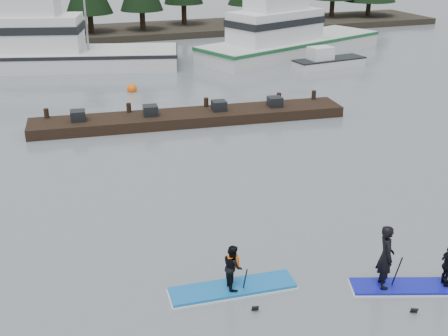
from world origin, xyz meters
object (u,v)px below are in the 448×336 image
object	(u,v)px
fishing_boat_medium	(288,47)
floating_dock	(190,117)
fishing_boat_large	(51,57)
paddleboard_duo	(408,267)
paddleboard_solo	(233,277)

from	to	relation	value
fishing_boat_medium	floating_dock	size ratio (longest dim) A/B	1.05
fishing_boat_large	paddleboard_duo	world-z (taller)	fishing_boat_large
fishing_boat_large	fishing_boat_medium	size ratio (longest dim) A/B	1.05
fishing_boat_medium	paddleboard_solo	xyz separation A→B (m)	(-15.00, -28.11, -0.26)
fishing_boat_medium	paddleboard_solo	distance (m)	31.87
fishing_boat_large	paddleboard_solo	distance (m)	29.94
fishing_boat_medium	floating_dock	world-z (taller)	fishing_boat_medium
fishing_boat_large	paddleboard_duo	size ratio (longest dim) A/B	5.30
fishing_boat_large	paddleboard_solo	bearing A→B (deg)	-69.76
paddleboard_duo	fishing_boat_large	bearing A→B (deg)	121.99
floating_dock	fishing_boat_large	bearing A→B (deg)	116.17
floating_dock	paddleboard_solo	bearing A→B (deg)	-96.35
paddleboard_solo	paddleboard_duo	bearing A→B (deg)	-14.35
paddleboard_solo	paddleboard_duo	world-z (taller)	paddleboard_duo
paddleboard_solo	floating_dock	bearing A→B (deg)	82.26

